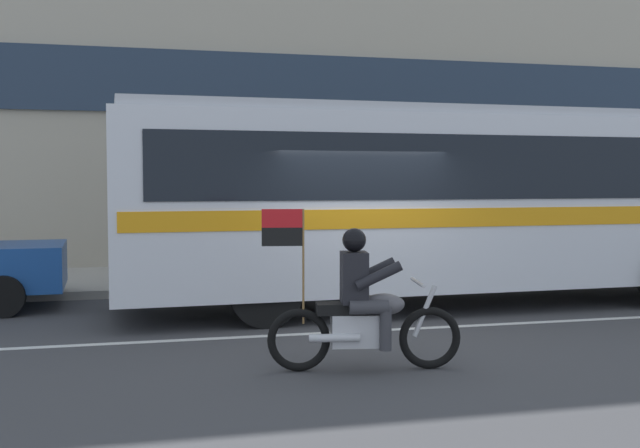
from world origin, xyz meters
The scene contains 7 objects.
ground_plane centered at (0.00, 0.00, 0.00)m, with size 60.00×60.00×0.00m, color #3D3D3F.
sidewalk_curb centered at (0.00, 5.10, 0.07)m, with size 28.00×3.80×0.15m, color #A39E93.
lane_center_stripe centered at (0.00, -0.60, 0.00)m, with size 26.60×0.14×0.01m, color silver.
office_building_facade centered at (0.00, 7.39, 6.15)m, with size 28.00×0.89×12.28m.
transit_bus centered at (2.12, 1.19, 1.88)m, with size 11.46×2.91×3.22m.
motorcycle_with_rider centered at (-0.79, -2.65, 0.67)m, with size 2.17×0.70×1.78m.
fire_hydrant centered at (1.71, 3.82, 0.52)m, with size 0.22×0.30×0.75m.
Camera 1 is at (-3.25, -10.58, 2.09)m, focal length 42.87 mm.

